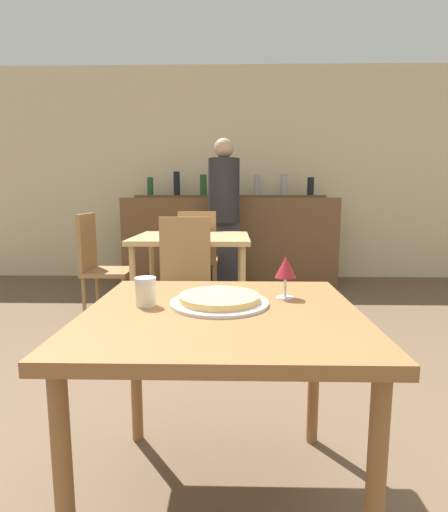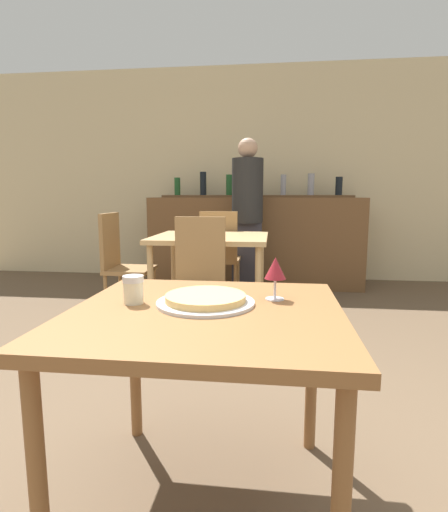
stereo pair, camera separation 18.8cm
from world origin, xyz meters
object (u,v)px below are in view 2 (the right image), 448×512
cheese_shaker (133,289)px  person_standing (247,212)px  pizza_tray (206,300)px  wine_glass (275,269)px  chair_far_side_left (121,259)px  chair_far_side_back (220,252)px  chair_far_side_front (198,274)px

cheese_shaker → person_standing: size_ratio=0.06×
pizza_tray → person_standing: size_ratio=0.20×
cheese_shaker → wine_glass: (0.50, 0.12, 0.06)m
pizza_tray → chair_far_side_left: bearing=118.7°
wine_glass → chair_far_side_back: bearing=102.1°
chair_far_side_back → cheese_shaker: bearing=91.1°
chair_far_side_left → person_standing: bearing=-49.1°
chair_far_side_front → cheese_shaker: size_ratio=9.56×
chair_far_side_left → cheese_shaker: (0.88, -2.11, 0.24)m
chair_far_side_back → person_standing: 0.58m
chair_far_side_front → chair_far_side_left: (-0.83, 0.60, 0.00)m
pizza_tray → person_standing: person_standing is taller
chair_far_side_back → cheese_shaker: chair_far_side_back is taller
pizza_tray → wine_glass: size_ratio=2.20×
cheese_shaker → person_standing: bearing=86.1°
pizza_tray → cheese_shaker: (-0.26, -0.02, 0.04)m
chair_far_side_back → chair_far_side_front: bearing=90.0°
chair_far_side_back → person_standing: (0.26, 0.34, 0.39)m
pizza_tray → wine_glass: 0.28m
chair_far_side_left → wine_glass: bearing=-145.1°
chair_far_side_back → cheese_shaker: size_ratio=9.56×
person_standing → wine_glass: (0.30, -2.94, -0.09)m
chair_far_side_back → cheese_shaker: (0.05, -2.71, 0.24)m
chair_far_side_left → person_standing: size_ratio=0.56×
person_standing → wine_glass: 2.95m
chair_far_side_left → cheese_shaker: bearing=-157.2°
chair_far_side_left → wine_glass: chair_far_side_left is taller
chair_far_side_back → pizza_tray: bearing=96.6°
chair_far_side_left → cheese_shaker: chair_far_side_left is taller
pizza_tray → person_standing: (-0.05, 3.03, 0.19)m
chair_far_side_front → wine_glass: bearing=-68.2°
cheese_shaker → chair_far_side_back: bearing=91.1°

